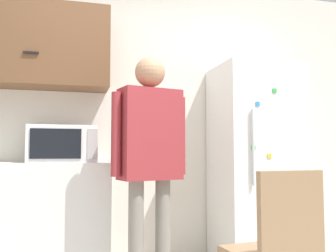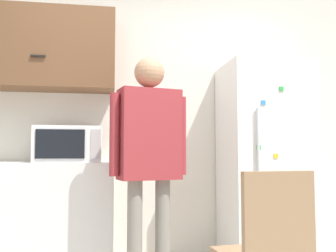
{
  "view_description": "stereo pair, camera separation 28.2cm",
  "coord_description": "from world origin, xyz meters",
  "px_view_note": "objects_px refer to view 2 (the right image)",
  "views": [
    {
      "loc": [
        -0.56,
        -1.78,
        1.0
      ],
      "look_at": [
        0.15,
        0.95,
        1.2
      ],
      "focal_mm": 40.0,
      "sensor_mm": 36.0,
      "label": 1
    },
    {
      "loc": [
        -0.28,
        -1.84,
        1.0
      ],
      "look_at": [
        0.15,
        0.95,
        1.2
      ],
      "focal_mm": 40.0,
      "sensor_mm": 36.0,
      "label": 2
    }
  ],
  "objects_px": {
    "microwave": "(69,144)",
    "refrigerator": "(264,163)",
    "person": "(149,146)",
    "chair": "(268,247)"
  },
  "relations": [
    {
      "from": "microwave",
      "to": "refrigerator",
      "type": "xyz_separation_m",
      "value": [
        1.73,
        -0.03,
        -0.17
      ]
    },
    {
      "from": "person",
      "to": "chair",
      "type": "xyz_separation_m",
      "value": [
        0.56,
        -0.8,
        -0.56
      ]
    },
    {
      "from": "person",
      "to": "refrigerator",
      "type": "distance_m",
      "value": 1.21
    },
    {
      "from": "refrigerator",
      "to": "microwave",
      "type": "bearing_deg",
      "value": 178.96
    },
    {
      "from": "person",
      "to": "refrigerator",
      "type": "bearing_deg",
      "value": 9.68
    },
    {
      "from": "person",
      "to": "microwave",
      "type": "bearing_deg",
      "value": 127.95
    },
    {
      "from": "microwave",
      "to": "chair",
      "type": "distance_m",
      "value": 1.86
    },
    {
      "from": "microwave",
      "to": "person",
      "type": "distance_m",
      "value": 0.8
    },
    {
      "from": "microwave",
      "to": "chair",
      "type": "xyz_separation_m",
      "value": [
        1.19,
        -1.3,
        -0.58
      ]
    },
    {
      "from": "microwave",
      "to": "person",
      "type": "xyz_separation_m",
      "value": [
        0.63,
        -0.5,
        -0.02
      ]
    }
  ]
}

